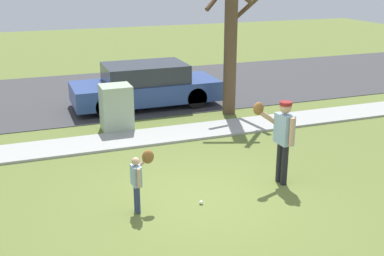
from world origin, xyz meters
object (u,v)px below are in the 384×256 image
object	(u,v)px
parked_wagon_blue	(145,86)
utility_cabinet	(116,108)
person_adult	(282,133)
person_child	(139,174)
baseball	(201,202)
street_tree_near	(231,29)

from	to	relation	value
parked_wagon_blue	utility_cabinet	bearing A→B (deg)	-123.93
utility_cabinet	person_adult	bearing A→B (deg)	-61.87
person_child	person_adult	bearing A→B (deg)	-0.40
baseball	utility_cabinet	bearing A→B (deg)	96.66
person_adult	parked_wagon_blue	bearing A→B (deg)	-84.30
person_child	utility_cabinet	xyz separation A→B (m)	(0.55, 4.61, -0.09)
utility_cabinet	street_tree_near	world-z (taller)	street_tree_near
baseball	parked_wagon_blue	size ratio (longest dim) A/B	0.02
person_child	baseball	world-z (taller)	person_child
utility_cabinet	parked_wagon_blue	bearing A→B (deg)	56.07
person_adult	parked_wagon_blue	xyz separation A→B (m)	(-1.05, 6.43, -0.40)
utility_cabinet	parked_wagon_blue	world-z (taller)	parked_wagon_blue
person_adult	street_tree_near	xyz separation A→B (m)	(1.08, 4.81, 1.43)
street_tree_near	parked_wagon_blue	xyz separation A→B (m)	(-2.13, 1.62, -1.84)
baseball	parked_wagon_blue	xyz separation A→B (m)	(0.77, 6.76, 0.62)
person_adult	baseball	xyz separation A→B (m)	(-1.82, -0.33, -1.03)
person_child	baseball	size ratio (longest dim) A/B	14.72
person_child	street_tree_near	bearing A→B (deg)	47.58
person_adult	utility_cabinet	world-z (taller)	person_adult
person_adult	baseball	size ratio (longest dim) A/B	23.03
person_adult	utility_cabinet	distance (m)	5.07
person_adult	utility_cabinet	size ratio (longest dim) A/B	1.39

